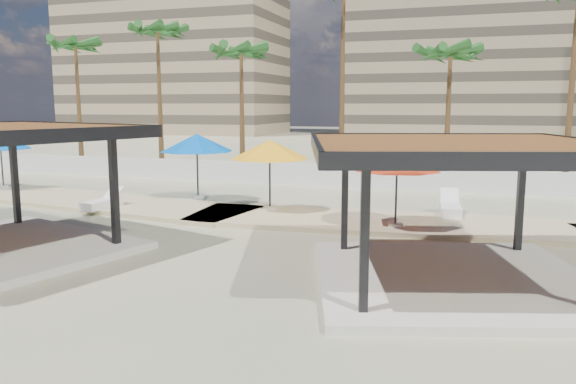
{
  "coord_description": "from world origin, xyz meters",
  "views": [
    {
      "loc": [
        4.47,
        -13.48,
        4.38
      ],
      "look_at": [
        -1.64,
        4.83,
        1.4
      ],
      "focal_mm": 35.0,
      "sensor_mm": 36.0,
      "label": 1
    }
  ],
  "objects_px": {
    "lounger_b": "(450,208)",
    "pavilion_central": "(457,199)",
    "umbrella_a": "(0,142)",
    "umbrella_c": "(397,160)",
    "lounger_a": "(102,203)"
  },
  "relations": [
    {
      "from": "umbrella_c",
      "to": "lounger_b",
      "type": "distance_m",
      "value": 4.19
    },
    {
      "from": "pavilion_central",
      "to": "lounger_a",
      "type": "bearing_deg",
      "value": 142.65
    },
    {
      "from": "pavilion_central",
      "to": "umbrella_c",
      "type": "xyz_separation_m",
      "value": [
        -2.16,
        5.31,
        0.39
      ]
    },
    {
      "from": "umbrella_c",
      "to": "lounger_b",
      "type": "height_order",
      "value": "umbrella_c"
    },
    {
      "from": "lounger_b",
      "to": "pavilion_central",
      "type": "bearing_deg",
      "value": 177.24
    },
    {
      "from": "umbrella_a",
      "to": "lounger_b",
      "type": "height_order",
      "value": "umbrella_a"
    },
    {
      "from": "umbrella_a",
      "to": "lounger_b",
      "type": "xyz_separation_m",
      "value": [
        22.17,
        0.11,
        -2.16
      ]
    },
    {
      "from": "umbrella_a",
      "to": "lounger_a",
      "type": "relative_size",
      "value": 1.91
    },
    {
      "from": "pavilion_central",
      "to": "umbrella_a",
      "type": "xyz_separation_m",
      "value": [
        -22.62,
        8.39,
        0.43
      ]
    },
    {
      "from": "pavilion_central",
      "to": "umbrella_a",
      "type": "relative_size",
      "value": 2.18
    },
    {
      "from": "umbrella_c",
      "to": "pavilion_central",
      "type": "bearing_deg",
      "value": -67.83
    },
    {
      "from": "umbrella_a",
      "to": "umbrella_c",
      "type": "height_order",
      "value": "umbrella_a"
    },
    {
      "from": "pavilion_central",
      "to": "lounger_b",
      "type": "xyz_separation_m",
      "value": [
        -0.45,
        8.49,
        -1.74
      ]
    },
    {
      "from": "lounger_a",
      "to": "pavilion_central",
      "type": "bearing_deg",
      "value": -105.85
    },
    {
      "from": "pavilion_central",
      "to": "lounger_b",
      "type": "relative_size",
      "value": 3.74
    }
  ]
}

